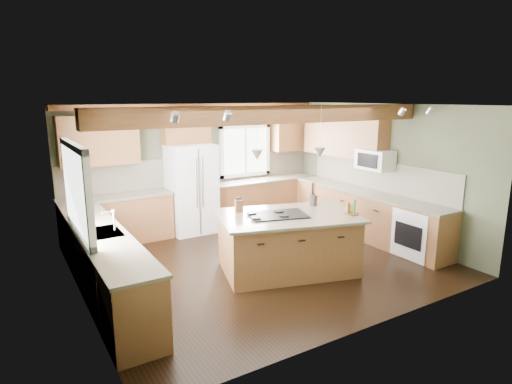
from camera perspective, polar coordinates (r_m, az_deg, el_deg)
floor at (r=7.34m, az=0.41°, el=-9.21°), size 5.60×5.60×0.00m
ceiling at (r=6.82m, az=0.44°, el=11.53°), size 5.60×5.60×0.00m
wall_back at (r=9.15m, az=-7.85°, el=3.50°), size 5.60×0.00×5.60m
wall_left at (r=6.02m, az=-22.89°, el=-2.12°), size 0.00×5.00×5.00m
wall_right at (r=8.74m, az=16.25°, el=2.69°), size 0.00×5.00×5.00m
ceiling_beam at (r=6.37m, az=3.05°, el=10.27°), size 5.55×0.26×0.26m
soffit_trim at (r=8.95m, az=-7.83°, el=11.27°), size 5.55×0.20×0.10m
backsplash_back at (r=9.15m, az=-7.80°, el=2.93°), size 5.58×0.03×0.58m
backsplash_right at (r=8.78m, az=15.91°, el=2.15°), size 0.03×3.70×0.58m
base_cab_back_left at (r=8.51m, az=-17.98°, el=-3.64°), size 2.02×0.60×0.88m
counter_back_left at (r=8.40m, az=-18.19°, el=-0.62°), size 2.06×0.64×0.04m
base_cab_back_right at (r=9.74m, az=1.06°, el=-0.99°), size 2.62×0.60×0.88m
counter_back_right at (r=9.65m, az=1.07°, el=1.66°), size 2.66×0.64×0.04m
base_cab_left at (r=6.37m, az=-19.61°, el=-9.20°), size 0.60×3.70×0.88m
counter_left at (r=6.22m, az=-19.92°, el=-5.26°), size 0.64×3.74×0.04m
base_cab_right at (r=8.74m, az=14.33°, el=-2.98°), size 0.60×3.70×0.88m
counter_right at (r=8.64m, az=14.49°, el=-0.03°), size 0.64×3.74×0.04m
upper_cab_back_left at (r=8.31m, az=-20.23°, el=6.46°), size 1.40×0.35×0.90m
upper_cab_over_fridge at (r=8.78m, az=-9.37°, el=8.65°), size 0.96×0.35×0.70m
upper_cab_right at (r=9.17m, az=11.59°, el=7.47°), size 0.35×2.20×0.90m
upper_cab_back_corner at (r=10.06m, az=4.65°, el=8.11°), size 0.90×0.35×0.90m
window_left at (r=6.02m, az=-22.98°, el=0.31°), size 0.04×1.60×1.05m
window_back at (r=9.61m, az=-1.53°, el=5.54°), size 1.10×0.04×1.00m
sink at (r=6.22m, az=-19.92°, el=-5.21°), size 0.50×0.65×0.03m
faucet at (r=6.21m, az=-18.40°, el=-3.72°), size 0.02×0.02×0.28m
dishwasher at (r=5.21m, az=-16.39°, el=-14.10°), size 0.60×0.60×0.84m
oven at (r=7.93m, az=20.99°, el=-5.11°), size 0.60×0.72×0.84m
microwave at (r=8.51m, az=15.59°, el=4.18°), size 0.40×0.70×0.38m
pendant_left at (r=6.38m, az=0.14°, el=4.97°), size 0.18×0.18×0.16m
pendant_right at (r=6.71m, az=8.51°, el=5.21°), size 0.18×0.18×0.16m
refrigerator at (r=8.76m, az=-8.57°, el=0.41°), size 0.90×0.74×1.80m
island at (r=6.87m, az=4.23°, el=-6.89°), size 2.28×1.75×0.88m
island_top at (r=6.73m, az=4.29°, el=-3.20°), size 2.45×1.92×0.04m
cooktop at (r=6.67m, az=2.93°, el=-3.05°), size 1.00×0.80×0.02m
knife_block at (r=6.84m, az=-2.31°, el=-1.88°), size 0.13×0.10×0.19m
utensil_crock at (r=7.32m, az=7.63°, el=-1.10°), size 0.14×0.14×0.18m
bottle_tray at (r=6.88m, az=12.60°, el=-1.98°), size 0.29×0.29×0.22m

